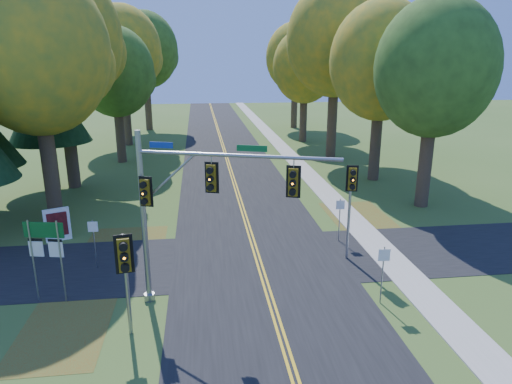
{
  "coord_description": "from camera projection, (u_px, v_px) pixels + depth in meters",
  "views": [
    {
      "loc": [
        -2.58,
        -17.71,
        9.16
      ],
      "look_at": [
        -0.04,
        2.35,
        3.2
      ],
      "focal_mm": 32.0,
      "sensor_mm": 36.0,
      "label": 1
    }
  ],
  "objects": [
    {
      "name": "ground",
      "position": [
        264.0,
        278.0,
        19.75
      ],
      "size": [
        160.0,
        160.0,
        0.0
      ],
      "primitive_type": "plane",
      "color": "#3A581F",
      "rests_on": "ground"
    },
    {
      "name": "road_main",
      "position": [
        264.0,
        278.0,
        19.75
      ],
      "size": [
        8.0,
        160.0,
        0.02
      ],
      "primitive_type": "cube",
      "color": "black",
      "rests_on": "ground"
    },
    {
      "name": "road_cross",
      "position": [
        258.0,
        258.0,
        21.65
      ],
      "size": [
        60.0,
        6.0,
        0.02
      ],
      "primitive_type": "cube",
      "color": "black",
      "rests_on": "ground"
    },
    {
      "name": "centerline_left",
      "position": [
        261.0,
        278.0,
        19.73
      ],
      "size": [
        0.1,
        160.0,
        0.01
      ],
      "primitive_type": "cube",
      "color": "gold",
      "rests_on": "road_main"
    },
    {
      "name": "centerline_right",
      "position": [
        266.0,
        277.0,
        19.76
      ],
      "size": [
        0.1,
        160.0,
        0.01
      ],
      "primitive_type": "cube",
      "color": "gold",
      "rests_on": "road_main"
    },
    {
      "name": "sidewalk_east",
      "position": [
        400.0,
        269.0,
        20.49
      ],
      "size": [
        1.6,
        160.0,
        0.06
      ],
      "primitive_type": "cube",
      "color": "#9E998E",
      "rests_on": "ground"
    },
    {
      "name": "leaf_patch_w_near",
      "position": [
        124.0,
        249.0,
        22.77
      ],
      "size": [
        4.0,
        6.0,
        0.0
      ],
      "primitive_type": "cube",
      "color": "brown",
      "rests_on": "ground"
    },
    {
      "name": "leaf_patch_e",
      "position": [
        365.0,
        223.0,
        26.28
      ],
      "size": [
        3.5,
        8.0,
        0.0
      ],
      "primitive_type": "cube",
      "color": "brown",
      "rests_on": "ground"
    },
    {
      "name": "leaf_patch_w_far",
      "position": [
        64.0,
        329.0,
        15.99
      ],
      "size": [
        3.0,
        5.0,
        0.0
      ],
      "primitive_type": "cube",
      "color": "brown",
      "rests_on": "ground"
    },
    {
      "name": "tree_w_a",
      "position": [
        37.0,
        52.0,
        24.66
      ],
      "size": [
        8.0,
        8.0,
        14.15
      ],
      "color": "#38281C",
      "rests_on": "ground"
    },
    {
      "name": "tree_e_a",
      "position": [
        436.0,
        69.0,
        27.09
      ],
      "size": [
        7.2,
        7.2,
        12.73
      ],
      "color": "#38281C",
      "rests_on": "ground"
    },
    {
      "name": "tree_w_b",
      "position": [
        59.0,
        39.0,
        30.91
      ],
      "size": [
        8.6,
        8.6,
        15.38
      ],
      "color": "#38281C",
      "rests_on": "ground"
    },
    {
      "name": "tree_e_b",
      "position": [
        382.0,
        62.0,
        33.39
      ],
      "size": [
        7.6,
        7.6,
        13.33
      ],
      "color": "#38281C",
      "rests_on": "ground"
    },
    {
      "name": "tree_w_c",
      "position": [
        116.0,
        73.0,
        39.64
      ],
      "size": [
        6.8,
        6.8,
        11.91
      ],
      "color": "#38281C",
      "rests_on": "ground"
    },
    {
      "name": "tree_e_c",
      "position": [
        336.0,
        40.0,
        40.48
      ],
      "size": [
        8.8,
        8.8,
        15.79
      ],
      "color": "#38281C",
      "rests_on": "ground"
    },
    {
      "name": "tree_w_d",
      "position": [
        122.0,
        52.0,
        47.35
      ],
      "size": [
        8.2,
        8.2,
        14.56
      ],
      "color": "#38281C",
      "rests_on": "ground"
    },
    {
      "name": "tree_e_d",
      "position": [
        305.0,
        67.0,
        49.83
      ],
      "size": [
        7.0,
        7.0,
        12.32
      ],
      "color": "#38281C",
      "rests_on": "ground"
    },
    {
      "name": "tree_w_e",
      "position": [
        145.0,
        50.0,
        57.78
      ],
      "size": [
        8.4,
        8.4,
        14.97
      ],
      "color": "#38281C",
      "rests_on": "ground"
    },
    {
      "name": "tree_e_e",
      "position": [
        296.0,
        58.0,
        59.9
      ],
      "size": [
        7.8,
        7.8,
        13.74
      ],
      "color": "#38281C",
      "rests_on": "ground"
    },
    {
      "name": "pine_c",
      "position": [
        40.0,
        50.0,
        30.67
      ],
      "size": [
        5.6,
        5.6,
        20.56
      ],
      "color": "#38281C",
      "rests_on": "ground"
    },
    {
      "name": "traffic_mast",
      "position": [
        189.0,
        198.0,
        16.35
      ],
      "size": [
        7.06,
        2.54,
        6.72
      ],
      "rotation": [
        0.0,
        0.0,
        -0.32
      ],
      "color": "gray",
      "rests_on": "ground"
    },
    {
      "name": "east_signal_pole",
      "position": [
        351.0,
        189.0,
        20.53
      ],
      "size": [
        0.53,
        0.62,
        4.59
      ],
      "rotation": [
        0.0,
        0.0,
        -0.18
      ],
      "color": "gray",
      "rests_on": "ground"
    },
    {
      "name": "ped_signal_pole",
      "position": [
        125.0,
        262.0,
        14.79
      ],
      "size": [
        0.59,
        0.69,
        3.76
      ],
      "rotation": [
        0.0,
        0.0,
        0.16
      ],
      "color": "gray",
      "rests_on": "ground"
    },
    {
      "name": "route_sign_cluster",
      "position": [
        45.0,
        245.0,
        17.26
      ],
      "size": [
        1.54,
        0.36,
        3.35
      ],
      "rotation": [
        0.0,
        0.0,
        -0.21
      ],
      "color": "gray",
      "rests_on": "ground"
    },
    {
      "name": "info_kiosk",
      "position": [
        57.0,
        225.0,
        23.57
      ],
      "size": [
        1.23,
        0.66,
        1.75
      ],
      "rotation": [
        0.0,
        0.0,
        0.41
      ],
      "color": "white",
      "rests_on": "ground"
    },
    {
      "name": "reg_sign_e_north",
      "position": [
        340.0,
        212.0,
        23.33
      ],
      "size": [
        0.44,
        0.07,
        2.29
      ],
      "rotation": [
        0.0,
        0.0,
        -0.06
      ],
      "color": "gray",
      "rests_on": "ground"
    },
    {
      "name": "reg_sign_e_south",
      "position": [
        383.0,
        265.0,
        17.28
      ],
      "size": [
        0.45,
        0.08,
        2.35
      ],
      "rotation": [
        0.0,
        0.0,
        -0.05
      ],
      "color": "gray",
      "rests_on": "ground"
    },
    {
      "name": "reg_sign_w",
      "position": [
        94.0,
        235.0,
        20.31
      ],
      "size": [
        0.44,
        0.07,
        2.29
      ],
      "rotation": [
        0.0,
        0.0,
        -0.05
      ],
      "color": "gray",
      "rests_on": "ground"
    }
  ]
}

